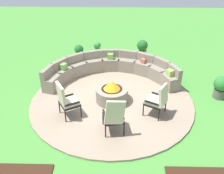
% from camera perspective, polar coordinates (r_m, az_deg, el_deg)
% --- Properties ---
extents(ground_plane, '(24.00, 24.00, 0.00)m').
position_cam_1_polar(ground_plane, '(8.85, -0.03, -3.16)').
color(ground_plane, '#478C38').
extents(patio_circle, '(5.33, 5.33, 0.06)m').
position_cam_1_polar(patio_circle, '(8.84, -0.03, -3.00)').
color(patio_circle, gray).
rests_on(patio_circle, ground_plane).
extents(fire_pit, '(1.05, 1.05, 0.73)m').
position_cam_1_polar(fire_pit, '(8.67, -0.03, -1.28)').
color(fire_pit, gray).
rests_on(fire_pit, patio_circle).
extents(curved_stone_bench, '(4.79, 2.18, 0.80)m').
position_cam_1_polar(curved_stone_bench, '(10.04, -0.24, 3.81)').
color(curved_stone_bench, gray).
rests_on(curved_stone_bench, patio_circle).
extents(lounge_chair_front_left, '(0.73, 0.74, 1.14)m').
position_cam_1_polar(lounge_chair_front_left, '(7.92, -9.77, -2.67)').
color(lounge_chair_front_left, black).
rests_on(lounge_chair_front_left, patio_circle).
extents(lounge_chair_front_right, '(0.66, 0.69, 1.16)m').
position_cam_1_polar(lounge_chair_front_right, '(7.20, 0.39, -6.10)').
color(lounge_chair_front_right, black).
rests_on(lounge_chair_front_right, patio_circle).
extents(lounge_chair_back_left, '(0.76, 0.79, 1.04)m').
position_cam_1_polar(lounge_chair_back_left, '(8.00, 9.83, -2.60)').
color(lounge_chair_back_left, black).
rests_on(lounge_chair_back_left, patio_circle).
extents(potted_plant_0, '(0.33, 0.33, 0.59)m').
position_cam_1_polar(potted_plant_0, '(12.13, -3.17, 8.50)').
color(potted_plant_0, '#A89E8E').
rests_on(potted_plant_0, ground_plane).
extents(potted_plant_1, '(0.51, 0.51, 0.79)m').
position_cam_1_polar(potted_plant_1, '(9.56, 22.25, 0.16)').
color(potted_plant_1, '#605B56').
rests_on(potted_plant_1, ground_plane).
extents(potted_plant_2, '(0.39, 0.39, 0.64)m').
position_cam_1_polar(potted_plant_2, '(11.73, -7.04, 7.51)').
color(potted_plant_2, '#605B56').
rests_on(potted_plant_2, ground_plane).
extents(potted_plant_3, '(0.48, 0.48, 0.71)m').
position_cam_1_polar(potted_plant_3, '(12.03, 6.47, 8.41)').
color(potted_plant_3, '#A89E8E').
rests_on(potted_plant_3, ground_plane).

